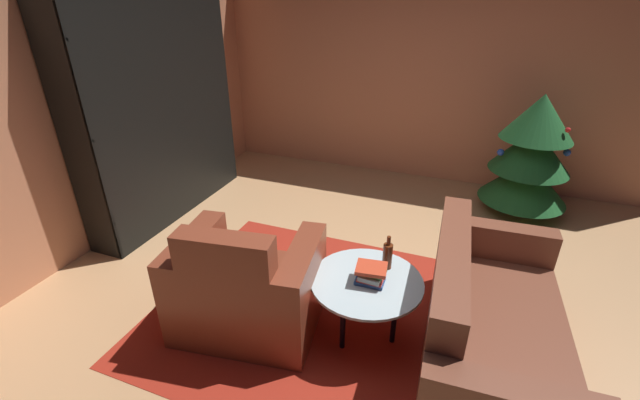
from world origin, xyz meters
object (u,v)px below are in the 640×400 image
Objects in this scene: decorated_tree at (531,154)px; coffee_table at (366,285)px; bookshelf_unit at (169,109)px; book_stack_on_table at (371,274)px; armchair_red at (247,289)px; couch_red at (486,329)px; bottle_on_table at (387,255)px.

coffee_table is at bearing -114.80° from decorated_tree.
bookshelf_unit reaches higher than book_stack_on_table.
bookshelf_unit is 2.12× the size of armchair_red.
bookshelf_unit is at bearing 159.62° from couch_red.
couch_red is (3.24, -1.20, -0.80)m from bookshelf_unit.
bottle_on_table is at bearing 72.63° from book_stack_on_table.
coffee_table is (2.46, -1.21, -0.67)m from bookshelf_unit.
couch_red is 0.79m from coffee_table.
decorated_tree is (1.07, 2.39, 0.14)m from book_stack_on_table.
coffee_table is at bearing -115.77° from bottle_on_table.
coffee_table is 3.01× the size of bottle_on_table.
bookshelf_unit is 2.83m from book_stack_on_table.
armchair_red is 1.01m from bottle_on_table.
bookshelf_unit reaches higher than couch_red.
bottle_on_table is at bearing 24.33° from armchair_red.
decorated_tree is (1.01, 2.19, 0.10)m from bottle_on_table.
couch_red is 0.79m from book_stack_on_table.
armchair_red is at bearing -165.98° from book_stack_on_table.
couch_red is at bearing -14.92° from bottle_on_table.
bookshelf_unit reaches higher than decorated_tree.
bottle_on_table is at bearing -114.71° from decorated_tree.
couch_red is 7.58× the size of book_stack_on_table.
couch_red is 0.76m from bottle_on_table.
decorated_tree reaches higher than armchair_red.
decorated_tree is at bearing 65.29° from bottle_on_table.
coffee_table is 3.46× the size of book_stack_on_table.
bookshelf_unit is 2.99× the size of coffee_table.
bookshelf_unit is 3.77m from decorated_tree.
book_stack_on_table is (-0.75, -0.01, 0.23)m from couch_red.
bookshelf_unit is 9.02× the size of bottle_on_table.
bottle_on_table is (2.55, -1.02, -0.53)m from bookshelf_unit.
bottle_on_table is 2.42m from decorated_tree.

